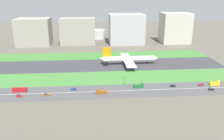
# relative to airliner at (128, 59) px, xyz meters

# --- Properties ---
(ground_plane) EXTENTS (800.00, 800.00, 0.00)m
(ground_plane) POSITION_rel_airliner_xyz_m (-35.97, -0.00, -6.23)
(ground_plane) COLOR #5B564C
(runway) EXTENTS (280.00, 46.00, 0.10)m
(runway) POSITION_rel_airliner_xyz_m (-35.97, -0.00, -6.18)
(runway) COLOR #38383D
(runway) RESTS_ON ground_plane
(grass_median_north) EXTENTS (280.00, 36.00, 0.10)m
(grass_median_north) POSITION_rel_airliner_xyz_m (-35.97, 41.00, -6.18)
(grass_median_north) COLOR #3D7A33
(grass_median_north) RESTS_ON ground_plane
(grass_median_south) EXTENTS (280.00, 36.00, 0.10)m
(grass_median_south) POSITION_rel_airliner_xyz_m (-35.97, -41.00, -6.18)
(grass_median_south) COLOR #427F38
(grass_median_south) RESTS_ON ground_plane
(highway) EXTENTS (280.00, 28.00, 0.10)m
(highway) POSITION_rel_airliner_xyz_m (-35.97, -73.00, -6.18)
(highway) COLOR #4C4C4F
(highway) RESTS_ON ground_plane
(highway_centerline) EXTENTS (266.00, 0.50, 0.01)m
(highway_centerline) POSITION_rel_airliner_xyz_m (-35.97, -73.00, -6.13)
(highway_centerline) COLOR silver
(highway_centerline) RESTS_ON highway
(airliner) EXTENTS (65.00, 56.00, 19.70)m
(airliner) POSITION_rel_airliner_xyz_m (0.00, 0.00, 0.00)
(airliner) COLOR white
(airliner) RESTS_ON runway
(car_1) EXTENTS (4.40, 1.80, 2.00)m
(car_1) POSITION_rel_airliner_xyz_m (28.47, -68.00, -5.31)
(car_1) COLOR black
(car_1) RESTS_ON highway
(car_3) EXTENTS (4.40, 1.80, 2.00)m
(car_3) POSITION_rel_airliner_xyz_m (56.92, -78.00, -5.31)
(car_3) COLOR black
(car_3) RESTS_ON highway
(truck_2) EXTENTS (8.40, 2.50, 4.00)m
(truck_2) POSITION_rel_airliner_xyz_m (-1.07, -68.00, -4.56)
(truck_2) COLOR #19662D
(truck_2) RESTS_ON highway
(truck_1) EXTENTS (8.40, 2.50, 4.00)m
(truck_1) POSITION_rel_airliner_xyz_m (-33.00, -78.00, -4.56)
(truck_1) COLOR brown
(truck_1) RESTS_ON highway
(car_4) EXTENTS (4.40, 1.80, 2.00)m
(car_4) POSITION_rel_airliner_xyz_m (-55.14, -68.00, -5.31)
(car_4) COLOR navy
(car_4) RESTS_ON highway
(car_0) EXTENTS (4.40, 1.80, 2.00)m
(car_0) POSITION_rel_airliner_xyz_m (-75.25, -78.00, -5.31)
(car_0) COLOR brown
(car_0) RESTS_ON highway
(truck_0) EXTENTS (8.40, 2.50, 4.00)m
(truck_0) POSITION_rel_airliner_xyz_m (65.22, -68.00, -4.56)
(truck_0) COLOR yellow
(truck_0) RESTS_ON highway
(car_2) EXTENTS (4.40, 1.80, 2.00)m
(car_2) POSITION_rel_airliner_xyz_m (53.39, -68.00, -5.31)
(car_2) COLOR #B2191E
(car_2) RESTS_ON highway
(car_6) EXTENTS (4.40, 1.80, 2.00)m
(car_6) POSITION_rel_airliner_xyz_m (-96.12, -78.00, -5.31)
(car_6) COLOR #B2191E
(car_6) RESTS_ON highway
(bus_0) EXTENTS (11.60, 2.50, 3.50)m
(bus_0) POSITION_rel_airliner_xyz_m (-98.21, -68.00, -4.41)
(bus_0) COLOR #B2191E
(bus_0) RESTS_ON highway
(traffic_light) EXTENTS (0.36, 0.50, 7.20)m
(traffic_light) POSITION_rel_airliner_xyz_m (-11.92, -60.01, -1.94)
(traffic_light) COLOR #4C4C51
(traffic_light) RESTS_ON highway
(terminal_building) EXTENTS (49.14, 38.42, 39.89)m
(terminal_building) POSITION_rel_airliner_xyz_m (-125.97, 114.00, 13.71)
(terminal_building) COLOR #9E998E
(terminal_building) RESTS_ON ground_plane
(hangar_building) EXTENTS (52.44, 24.15, 39.83)m
(hangar_building) POSITION_rel_airliner_xyz_m (-60.69, 114.00, 13.69)
(hangar_building) COLOR #9E998E
(hangar_building) RESTS_ON ground_plane
(office_tower) EXTENTS (52.55, 38.53, 45.05)m
(office_tower) POSITION_rel_airliner_xyz_m (14.26, 114.00, 16.29)
(office_tower) COLOR #B2B2B7
(office_tower) RESTS_ON ground_plane
(cargo_warehouse) EXTENTS (43.65, 35.06, 46.31)m
(cargo_warehouse) POSITION_rel_airliner_xyz_m (91.63, 114.00, 16.92)
(cargo_warehouse) COLOR beige
(cargo_warehouse) RESTS_ON ground_plane
(fuel_tank_west) EXTENTS (24.92, 24.92, 14.97)m
(fuel_tank_west) POSITION_rel_airliner_xyz_m (-29.32, 159.00, 1.25)
(fuel_tank_west) COLOR silver
(fuel_tank_west) RESTS_ON ground_plane
(fuel_tank_centre) EXTENTS (23.19, 23.19, 16.73)m
(fuel_tank_centre) POSITION_rel_airliner_xyz_m (3.48, 159.00, 2.13)
(fuel_tank_centre) COLOR silver
(fuel_tank_centre) RESTS_ON ground_plane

